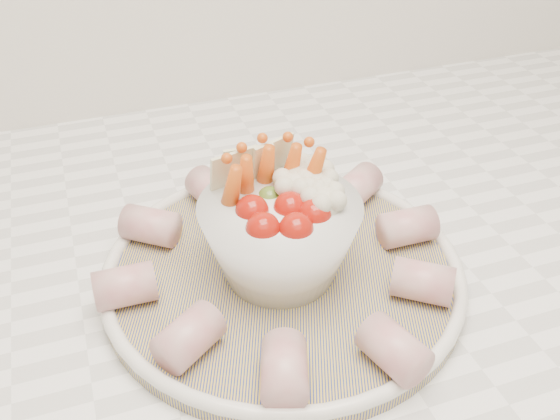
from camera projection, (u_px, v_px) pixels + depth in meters
name	position (u px, v px, depth m)	size (l,w,h in m)	color
serving_platter	(283.00, 271.00, 0.55)	(0.41, 0.41, 0.02)	navy
veggie_bowl	(281.00, 230.00, 0.52)	(0.14, 0.14, 0.11)	white
cured_meat_rolls	(282.00, 253.00, 0.54)	(0.31, 0.31, 0.03)	#B4525A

